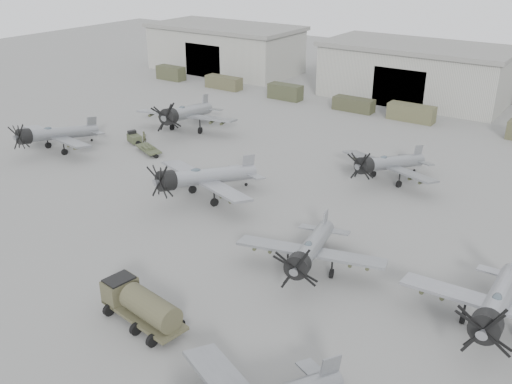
{
  "coord_description": "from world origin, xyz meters",
  "views": [
    {
      "loc": [
        30.38,
        -26.8,
        23.66
      ],
      "look_at": [
        3.42,
        12.34,
        2.5
      ],
      "focal_mm": 40.0,
      "sensor_mm": 36.0,
      "label": 1
    }
  ],
  "objects_px": {
    "aircraft_mid_3": "(497,304)",
    "aircraft_far_1": "(387,164)",
    "aircraft_mid_0": "(53,134)",
    "ground_crew": "(144,138)",
    "fuel_tanker": "(142,304)",
    "aircraft_mid_2": "(310,250)",
    "aircraft_mid_1": "(201,178)",
    "tug_trailer": "(140,142)",
    "aircraft_far_0": "(185,113)"
  },
  "relations": [
    {
      "from": "tug_trailer",
      "to": "aircraft_far_1",
      "type": "bearing_deg",
      "value": 34.61
    },
    {
      "from": "aircraft_mid_3",
      "to": "tug_trailer",
      "type": "xyz_separation_m",
      "value": [
        -45.41,
        13.23,
        -1.71
      ]
    },
    {
      "from": "aircraft_mid_2",
      "to": "aircraft_far_1",
      "type": "distance_m",
      "value": 20.54
    },
    {
      "from": "aircraft_mid_1",
      "to": "ground_crew",
      "type": "distance_m",
      "value": 19.05
    },
    {
      "from": "fuel_tanker",
      "to": "ground_crew",
      "type": "height_order",
      "value": "fuel_tanker"
    },
    {
      "from": "aircraft_mid_1",
      "to": "aircraft_mid_3",
      "type": "bearing_deg",
      "value": 6.44
    },
    {
      "from": "aircraft_mid_1",
      "to": "aircraft_far_1",
      "type": "bearing_deg",
      "value": 64.72
    },
    {
      "from": "aircraft_mid_0",
      "to": "ground_crew",
      "type": "height_order",
      "value": "aircraft_mid_0"
    },
    {
      "from": "fuel_tanker",
      "to": "ground_crew",
      "type": "xyz_separation_m",
      "value": [
        -26.14,
        26.54,
        -0.68
      ]
    },
    {
      "from": "aircraft_mid_3",
      "to": "aircraft_far_1",
      "type": "bearing_deg",
      "value": 126.11
    },
    {
      "from": "fuel_tanker",
      "to": "aircraft_far_1",
      "type": "bearing_deg",
      "value": 91.62
    },
    {
      "from": "aircraft_mid_1",
      "to": "tug_trailer",
      "type": "bearing_deg",
      "value": 171.7
    },
    {
      "from": "aircraft_far_0",
      "to": "aircraft_far_1",
      "type": "relative_size",
      "value": 1.21
    },
    {
      "from": "aircraft_mid_1",
      "to": "aircraft_mid_3",
      "type": "distance_m",
      "value": 29.49
    },
    {
      "from": "aircraft_mid_0",
      "to": "aircraft_mid_2",
      "type": "relative_size",
      "value": 1.05
    },
    {
      "from": "aircraft_mid_1",
      "to": "aircraft_mid_2",
      "type": "distance_m",
      "value": 16.65
    },
    {
      "from": "aircraft_mid_0",
      "to": "ground_crew",
      "type": "xyz_separation_m",
      "value": [
        6.84,
        8.27,
        -1.4
      ]
    },
    {
      "from": "aircraft_mid_3",
      "to": "aircraft_far_0",
      "type": "relative_size",
      "value": 0.89
    },
    {
      "from": "aircraft_mid_3",
      "to": "aircraft_far_1",
      "type": "xyz_separation_m",
      "value": [
        -15.81,
        19.89,
        -0.16
      ]
    },
    {
      "from": "aircraft_mid_3",
      "to": "ground_crew",
      "type": "relative_size",
      "value": 7.76
    },
    {
      "from": "aircraft_mid_0",
      "to": "aircraft_mid_1",
      "type": "distance_m",
      "value": 23.59
    },
    {
      "from": "tug_trailer",
      "to": "fuel_tanker",
      "type": "bearing_deg",
      "value": -22.56
    },
    {
      "from": "aircraft_mid_1",
      "to": "aircraft_mid_2",
      "type": "bearing_deg",
      "value": -3.9
    },
    {
      "from": "fuel_tanker",
      "to": "tug_trailer",
      "type": "xyz_separation_m",
      "value": [
        -25.83,
        25.38,
        -0.92
      ]
    },
    {
      "from": "aircraft_far_1",
      "to": "fuel_tanker",
      "type": "height_order",
      "value": "aircraft_far_1"
    },
    {
      "from": "aircraft_mid_0",
      "to": "ground_crew",
      "type": "distance_m",
      "value": 10.82
    },
    {
      "from": "aircraft_mid_0",
      "to": "tug_trailer",
      "type": "bearing_deg",
      "value": 51.34
    },
    {
      "from": "aircraft_mid_0",
      "to": "aircraft_mid_2",
      "type": "height_order",
      "value": "aircraft_mid_0"
    },
    {
      "from": "aircraft_mid_2",
      "to": "aircraft_mid_3",
      "type": "relative_size",
      "value": 0.93
    },
    {
      "from": "aircraft_mid_1",
      "to": "aircraft_far_1",
      "type": "height_order",
      "value": "aircraft_mid_1"
    },
    {
      "from": "aircraft_far_1",
      "to": "tug_trailer",
      "type": "height_order",
      "value": "aircraft_far_1"
    },
    {
      "from": "aircraft_far_1",
      "to": "aircraft_mid_0",
      "type": "bearing_deg",
      "value": -141.57
    },
    {
      "from": "fuel_tanker",
      "to": "ground_crew",
      "type": "relative_size",
      "value": 4.32
    },
    {
      "from": "aircraft_mid_0",
      "to": "aircraft_far_1",
      "type": "xyz_separation_m",
      "value": [
        36.75,
        13.76,
        -0.1
      ]
    },
    {
      "from": "aircraft_mid_3",
      "to": "tug_trailer",
      "type": "relative_size",
      "value": 1.67
    },
    {
      "from": "ground_crew",
      "to": "tug_trailer",
      "type": "bearing_deg",
      "value": -161.2
    },
    {
      "from": "aircraft_mid_2",
      "to": "aircraft_mid_1",
      "type": "bearing_deg",
      "value": 143.92
    },
    {
      "from": "aircraft_mid_3",
      "to": "fuel_tanker",
      "type": "xyz_separation_m",
      "value": [
        -19.59,
        -12.14,
        -0.79
      ]
    },
    {
      "from": "aircraft_mid_1",
      "to": "fuel_tanker",
      "type": "xyz_separation_m",
      "value": [
        9.4,
        -17.59,
        -0.88
      ]
    },
    {
      "from": "aircraft_far_0",
      "to": "ground_crew",
      "type": "relative_size",
      "value": 8.73
    },
    {
      "from": "aircraft_mid_1",
      "to": "ground_crew",
      "type": "height_order",
      "value": "aircraft_mid_1"
    },
    {
      "from": "aircraft_mid_3",
      "to": "aircraft_mid_2",
      "type": "bearing_deg",
      "value": 179.83
    },
    {
      "from": "aircraft_mid_0",
      "to": "aircraft_far_0",
      "type": "relative_size",
      "value": 0.87
    },
    {
      "from": "aircraft_mid_3",
      "to": "tug_trailer",
      "type": "bearing_deg",
      "value": 161.38
    },
    {
      "from": "aircraft_mid_0",
      "to": "aircraft_mid_3",
      "type": "xyz_separation_m",
      "value": [
        52.56,
        -6.12,
        0.07
      ]
    },
    {
      "from": "aircraft_mid_1",
      "to": "aircraft_mid_0",
      "type": "bearing_deg",
      "value": -164.58
    },
    {
      "from": "ground_crew",
      "to": "aircraft_mid_3",
      "type": "bearing_deg",
      "value": -103.67
    },
    {
      "from": "ground_crew",
      "to": "aircraft_mid_2",
      "type": "bearing_deg",
      "value": -110.99
    },
    {
      "from": "aircraft_mid_0",
      "to": "fuel_tanker",
      "type": "height_order",
      "value": "aircraft_mid_0"
    },
    {
      "from": "tug_trailer",
      "to": "ground_crew",
      "type": "distance_m",
      "value": 1.22
    }
  ]
}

